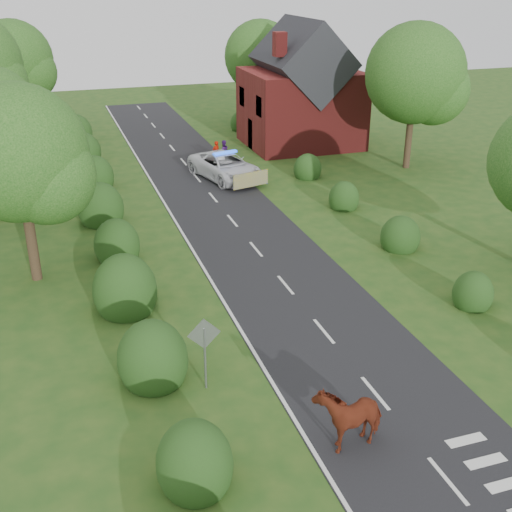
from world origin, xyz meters
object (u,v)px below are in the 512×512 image
object	(u,v)px
road_sign	(204,343)
pedestrian_purple	(224,152)
police_van	(225,167)
pedestrian_red	(216,152)
cow	(349,417)

from	to	relation	value
road_sign	pedestrian_purple	xyz separation A→B (m)	(7.58, 24.86, -0.85)
police_van	pedestrian_red	xyz separation A→B (m)	(0.38, 3.70, -0.05)
police_van	pedestrian_red	size ratio (longest dim) A/B	4.15
pedestrian_red	pedestrian_purple	world-z (taller)	pedestrian_purple
cow	police_van	bearing A→B (deg)	160.20
police_van	pedestrian_purple	bearing A→B (deg)	61.23
road_sign	pedestrian_purple	size ratio (longest dim) A/B	1.57
cow	pedestrian_purple	bearing A→B (deg)	159.46
police_van	pedestrian_purple	size ratio (longest dim) A/B	3.98
police_van	pedestrian_red	distance (m)	3.72
cow	road_sign	bearing A→B (deg)	-150.80
road_sign	pedestrian_red	bearing A→B (deg)	74.17
road_sign	cow	bearing A→B (deg)	-48.95
police_van	pedestrian_purple	distance (m)	3.64
police_van	pedestrian_purple	world-z (taller)	police_van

